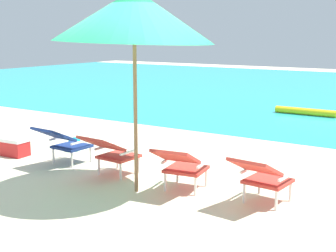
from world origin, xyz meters
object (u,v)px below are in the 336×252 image
lounge_chair_near_left (111,151)px  beach_ball (75,144)px  swim_buoy (305,111)px  cooler_box (15,147)px  beach_umbrella_center (134,16)px  lounge_chair_far_left (63,141)px  lounge_chair_far_right (262,175)px  lounge_chair_near_right (181,164)px

lounge_chair_near_left → beach_ball: size_ratio=3.51×
swim_buoy → cooler_box: size_ratio=3.26×
beach_umbrella_center → cooler_box: (-2.93, 0.37, -2.18)m
beach_umbrella_center → lounge_chair_far_left: bearing=167.0°
lounge_chair_near_left → lounge_chair_far_right: 2.35m
lounge_chair_far_right → cooler_box: bearing=-179.6°
swim_buoy → beach_ball: bearing=-111.3°
beach_ball → cooler_box: 1.04m
lounge_chair_near_right → lounge_chair_far_left: bearing=177.2°
lounge_chair_far_right → beach_umbrella_center: size_ratio=0.34×
swim_buoy → beach_ball: (-2.39, -6.12, 0.03)m
lounge_chair_near_left → beach_ball: lounge_chair_near_left is taller
swim_buoy → lounge_chair_far_left: lounge_chair_far_left is taller
swim_buoy → lounge_chair_far_left: 7.15m
lounge_chair_far_right → beach_umbrella_center: (-1.64, -0.40, 1.93)m
lounge_chair_far_left → lounge_chair_near_left: bearing=-4.4°
swim_buoy → lounge_chair_near_left: 7.03m
swim_buoy → lounge_chair_far_left: (-1.87, -6.90, 0.31)m
lounge_chair_near_left → beach_umbrella_center: size_ratio=0.33×
swim_buoy → cooler_box: cooler_box is taller
beach_umbrella_center → cooler_box: size_ratio=5.53×
lounge_chair_near_right → beach_ball: lounge_chair_near_right is taller
lounge_chair_near_right → swim_buoy: bearing=93.6°
lounge_chair_far_left → swim_buoy: bearing=74.8°
swim_buoy → lounge_chair_far_right: 7.08m
lounge_chair_far_left → cooler_box: lounge_chair_far_left is taller
swim_buoy → lounge_chair_near_left: lounge_chair_near_left is taller
lounge_chair_near_left → cooler_box: 2.23m
beach_umbrella_center → lounge_chair_near_right: bearing=28.9°
lounge_chair_far_left → lounge_chair_near_left: (1.06, -0.08, 0.00)m
lounge_chair_near_right → beach_ball: 2.98m
swim_buoy → cooler_box: (-3.03, -6.94, 0.06)m
lounge_chair_near_right → cooler_box: lounge_chair_near_right is taller
cooler_box → swim_buoy: bearing=66.4°
swim_buoy → lounge_chair_near_left: size_ratio=1.78×
swim_buoy → lounge_chair_far_left: size_ratio=1.77×
lounge_chair_near_right → lounge_chair_far_right: 1.11m
swim_buoy → beach_umbrella_center: size_ratio=0.59×
lounge_chair_near_right → beach_ball: size_ratio=3.67×
lounge_chair_near_left → swim_buoy: bearing=83.4°
lounge_chair_near_right → beach_umbrella_center: 2.03m
swim_buoy → lounge_chair_near_left: (-0.81, -6.98, 0.31)m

